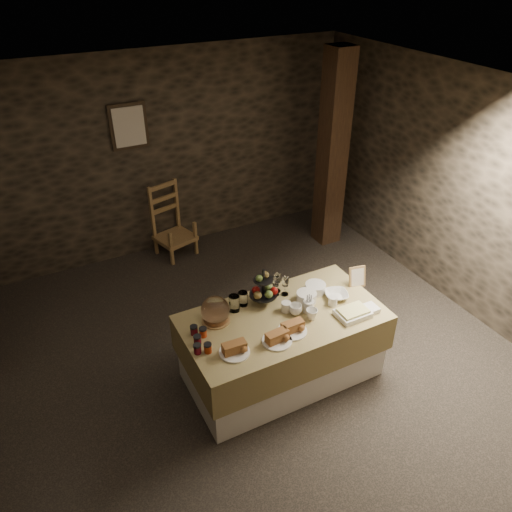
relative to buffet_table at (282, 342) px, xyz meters
name	(u,v)px	position (x,y,z in m)	size (l,w,h in m)	color
ground_plane	(232,361)	(-0.35, 0.38, -0.42)	(5.50, 5.00, 0.01)	black
room_shell	(228,227)	(-0.35, 0.38, 1.14)	(5.52, 5.02, 2.60)	black
buffet_table	(282,342)	(0.00, 0.00, 0.00)	(1.84, 0.98, 0.73)	silver
chair	(172,223)	(-0.15, 2.67, 0.02)	(0.56, 0.55, 0.77)	brown
timber_column	(333,152)	(1.88, 2.00, 0.88)	(0.30, 0.30, 2.60)	black
framed_picture	(129,126)	(-0.50, 2.85, 1.33)	(0.45, 0.04, 0.55)	#2E2216
plate_stack_a	(306,297)	(0.31, 0.10, 0.36)	(0.19, 0.19, 0.10)	silver
plate_stack_b	(315,288)	(0.47, 0.19, 0.35)	(0.20, 0.20, 0.09)	silver
cutlery_holder	(309,306)	(0.24, -0.04, 0.37)	(0.10, 0.10, 0.12)	silver
cup_a	(295,309)	(0.12, -0.01, 0.36)	(0.12, 0.12, 0.10)	silver
cup_b	(312,314)	(0.21, -0.14, 0.36)	(0.11, 0.11, 0.10)	silver
mug_c	(286,307)	(0.06, 0.06, 0.36)	(0.09, 0.09, 0.10)	silver
mug_d	(333,301)	(0.50, -0.06, 0.36)	(0.08, 0.08, 0.09)	silver
bowl	(336,295)	(0.60, 0.01, 0.34)	(0.22, 0.22, 0.05)	silver
cake_dome	(215,312)	(-0.57, 0.23, 0.41)	(0.26, 0.26, 0.26)	brown
fruit_stand	(264,291)	(-0.06, 0.26, 0.45)	(0.26, 0.26, 0.37)	black
bread_platter_left	(234,349)	(-0.60, -0.22, 0.35)	(0.26, 0.26, 0.11)	silver
bread_platter_center	(277,338)	(-0.22, -0.26, 0.35)	(0.26, 0.26, 0.11)	silver
bread_platter_right	(292,328)	(-0.03, -0.22, 0.35)	(0.26, 0.26, 0.11)	silver
jam_jars	(200,340)	(-0.81, 0.01, 0.35)	(0.18, 0.32, 0.07)	#580A18
tart_dish	(353,313)	(0.57, -0.28, 0.34)	(0.30, 0.22, 0.07)	silver
square_dish	(370,309)	(0.75, -0.30, 0.33)	(0.14, 0.14, 0.04)	silver
menu_frame	(357,277)	(0.89, 0.10, 0.40)	(0.17, 0.02, 0.22)	brown
storage_jar_a	(234,303)	(-0.35, 0.29, 0.39)	(0.10, 0.10, 0.16)	white
storage_jar_b	(243,299)	(-0.25, 0.33, 0.38)	(0.09, 0.09, 0.14)	white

